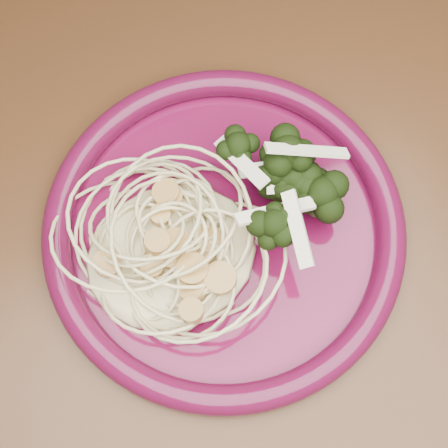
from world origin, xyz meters
name	(u,v)px	position (x,y,z in m)	size (l,w,h in m)	color
dining_table	(185,217)	(0.00, 0.00, 0.65)	(1.20, 0.80, 0.75)	#472814
dinner_plate	(224,228)	(0.02, -0.06, 0.76)	(0.32, 0.32, 0.02)	#550A2C
spaghetti_pile	(170,251)	(-0.03, -0.07, 0.77)	(0.14, 0.12, 0.03)	beige
scallop_cluster	(166,236)	(-0.03, -0.07, 0.81)	(0.12, 0.12, 0.04)	tan
broccoli_pile	(288,185)	(0.07, -0.06, 0.78)	(0.09, 0.15, 0.05)	black
onion_garnish	(292,168)	(0.07, -0.06, 0.81)	(0.06, 0.10, 0.06)	white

